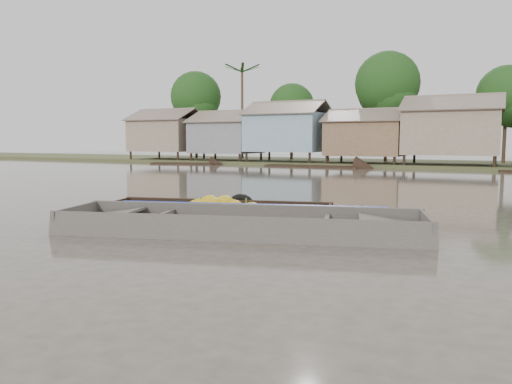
% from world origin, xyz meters
% --- Properties ---
extents(ground, '(120.00, 120.00, 0.00)m').
position_xyz_m(ground, '(0.00, 0.00, 0.00)').
color(ground, '#484037').
rests_on(ground, ground).
extents(riverbank, '(120.00, 12.47, 10.22)m').
position_xyz_m(riverbank, '(3.03, 31.86, 3.07)').
color(riverbank, '#384723').
rests_on(riverbank, ground).
extents(banana_boat, '(6.15, 2.83, 0.86)m').
position_xyz_m(banana_boat, '(-0.98, 1.51, 0.18)').
color(banana_boat, black).
rests_on(banana_boat, ground).
extents(viewer_boat, '(8.48, 4.24, 0.66)m').
position_xyz_m(viewer_boat, '(0.63, -0.10, 0.08)').
color(viewer_boat, '#453F3A').
rests_on(viewer_boat, ground).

